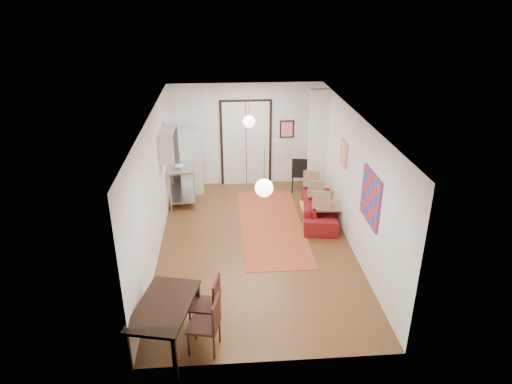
{
  "coord_description": "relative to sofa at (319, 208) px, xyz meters",
  "views": [
    {
      "loc": [
        -0.65,
        -8.77,
        5.25
      ],
      "look_at": [
        0.02,
        0.05,
        1.25
      ],
      "focal_mm": 32.0,
      "sensor_mm": 36.0,
      "label": 1
    }
  ],
  "objects": [
    {
      "name": "fridge",
      "position": [
        -3.18,
        1.95,
        0.57
      ],
      "size": [
        0.64,
        0.64,
        1.72
      ],
      "primitive_type": "cube",
      "rotation": [
        0.0,
        0.0,
        0.06
      ],
      "color": "silver",
      "rests_on": "floor"
    },
    {
      "name": "kilim_rug",
      "position": [
        -1.19,
        -0.25,
        -0.29
      ],
      "size": [
        1.48,
        3.92,
        0.01
      ],
      "primitive_type": "cube",
      "rotation": [
        0.0,
        0.0,
        0.0
      ],
      "color": "#BD4A2F",
      "rests_on": "floor"
    },
    {
      "name": "bowl",
      "position": [
        -3.4,
        1.05,
        0.78
      ],
      "size": [
        0.26,
        0.26,
        0.06
      ],
      "primitive_type": "imported",
      "rotation": [
        0.0,
        0.0,
        0.05
      ],
      "color": "silver",
      "rests_on": "kitchen_counter"
    },
    {
      "name": "potted_plant",
      "position": [
        0.1,
        -0.18,
        0.39
      ],
      "size": [
        0.41,
        0.35,
        0.44
      ],
      "primitive_type": "imported",
      "rotation": [
        0.0,
        0.0,
        -0.02
      ],
      "color": "#3A662D",
      "rests_on": "coffee_table"
    },
    {
      "name": "dining_chair_near",
      "position": [
        -2.68,
        -3.64,
        0.27
      ],
      "size": [
        0.55,
        0.7,
        0.96
      ],
      "rotation": [
        0.0,
        0.0,
        -1.79
      ],
      "color": "#321910",
      "rests_on": "floor"
    },
    {
      "name": "double_doors",
      "position": [
        -1.65,
        2.36,
        0.91
      ],
      "size": [
        1.44,
        0.06,
        2.5
      ],
      "primitive_type": "cube",
      "color": "white",
      "rests_on": "wall_back"
    },
    {
      "name": "dining_table",
      "position": [
        -3.28,
        -4.09,
        0.4
      ],
      "size": [
        1.1,
        1.55,
        0.78
      ],
      "rotation": [
        0.0,
        0.0,
        -0.22
      ],
      "color": "black",
      "rests_on": "floor"
    },
    {
      "name": "floor",
      "position": [
        -1.65,
        -1.09,
        -0.29
      ],
      "size": [
        7.0,
        7.0,
        0.0
      ],
      "primitive_type": "plane",
      "color": "brown",
      "rests_on": "ground"
    },
    {
      "name": "painting_popart",
      "position": [
        0.43,
        -2.34,
        1.36
      ],
      "size": [
        0.05,
        1.0,
        1.0
      ],
      "primitive_type": "cube",
      "color": "red",
      "rests_on": "wall_right"
    },
    {
      "name": "wall_left",
      "position": [
        -3.75,
        -1.09,
        1.16
      ],
      "size": [
        0.02,
        7.0,
        2.9
      ],
      "primitive_type": "cube",
      "color": "white",
      "rests_on": "floor"
    },
    {
      "name": "coffee_table",
      "position": [
        0.03,
        -0.18,
        0.1
      ],
      "size": [
        1.03,
        0.59,
        0.46
      ],
      "rotation": [
        0.0,
        0.0,
        -0.02
      ],
      "color": "tan",
      "rests_on": "floor"
    },
    {
      "name": "print_left",
      "position": [
        -3.72,
        0.91,
        1.66
      ],
      "size": [
        0.03,
        0.44,
        0.54
      ],
      "primitive_type": "cube",
      "color": "#915B3C",
      "rests_on": "wall_left"
    },
    {
      "name": "black_side_chair",
      "position": [
        -0.18,
        1.83,
        0.31
      ],
      "size": [
        0.54,
        0.55,
        1.02
      ],
      "rotation": [
        0.0,
        0.0,
        2.96
      ],
      "color": "black",
      "rests_on": "floor"
    },
    {
      "name": "poster_back",
      "position": [
        -0.5,
        2.38,
        1.31
      ],
      "size": [
        0.4,
        0.03,
        0.5
      ],
      "primitive_type": "cube",
      "color": "red",
      "rests_on": "wall_back"
    },
    {
      "name": "wall_cabinet",
      "position": [
        -3.57,
        0.41,
        1.61
      ],
      "size": [
        0.35,
        1.0,
        0.7
      ],
      "primitive_type": "cube",
      "color": "silver",
      "rests_on": "wall_left"
    },
    {
      "name": "painting_abstract",
      "position": [
        0.43,
        -0.29,
        1.51
      ],
      "size": [
        0.05,
        0.5,
        0.6
      ],
      "primitive_type": "cube",
      "color": "white",
      "rests_on": "wall_right"
    },
    {
      "name": "pendant_back",
      "position": [
        -1.65,
        0.91,
        1.96
      ],
      "size": [
        0.3,
        0.3,
        0.8
      ],
      "color": "white",
      "rests_on": "ceiling"
    },
    {
      "name": "soap_bottle",
      "position": [
        -3.4,
        1.6,
        0.86
      ],
      "size": [
        0.1,
        0.1,
        0.22
      ],
      "primitive_type": "imported",
      "rotation": [
        0.0,
        0.0,
        0.05
      ],
      "color": "teal",
      "rests_on": "kitchen_counter"
    },
    {
      "name": "wall_front",
      "position": [
        -1.65,
        -4.59,
        1.16
      ],
      "size": [
        4.2,
        0.02,
        2.9
      ],
      "primitive_type": "cube",
      "color": "white",
      "rests_on": "floor"
    },
    {
      "name": "kitchen_counter",
      "position": [
        -3.39,
        1.35,
        0.41
      ],
      "size": [
        0.75,
        1.4,
        1.04
      ],
      "rotation": [
        0.0,
        0.0,
        0.05
      ],
      "color": "silver",
      "rests_on": "floor"
    },
    {
      "name": "wall_back",
      "position": [
        -1.65,
        2.41,
        1.16
      ],
      "size": [
        4.2,
        0.02,
        2.9
      ],
      "primitive_type": "cube",
      "color": "white",
      "rests_on": "floor"
    },
    {
      "name": "stub_partition",
      "position": [
        0.2,
        1.46,
        1.16
      ],
      "size": [
        0.5,
        0.1,
        2.9
      ],
      "primitive_type": "cube",
      "color": "white",
      "rests_on": "floor"
    },
    {
      "name": "wall_right",
      "position": [
        0.45,
        -1.09,
        1.16
      ],
      "size": [
        0.02,
        7.0,
        2.9
      ],
      "primitive_type": "cube",
      "color": "white",
      "rests_on": "floor"
    },
    {
      "name": "ceiling",
      "position": [
        -1.65,
        -1.09,
        2.61
      ],
      "size": [
        4.2,
        7.0,
        0.02
      ],
      "primitive_type": "cube",
      "color": "white",
      "rests_on": "wall_back"
    },
    {
      "name": "dining_chair_far",
      "position": [
        -2.68,
        -4.15,
        0.27
      ],
      "size": [
        0.55,
        0.7,
        0.96
      ],
      "rotation": [
        0.0,
        0.0,
        -1.79
      ],
      "color": "#321910",
      "rests_on": "floor"
    },
    {
      "name": "pendant_front",
      "position": [
        -1.65,
        -3.09,
        1.96
      ],
      "size": [
        0.3,
        0.3,
        0.8
      ],
      "color": "white",
      "rests_on": "ceiling"
    },
    {
      "name": "sofa",
      "position": [
        0.0,
        0.0,
        0.0
      ],
      "size": [
        2.08,
        1.05,
        0.58
      ],
      "primitive_type": "imported",
      "rotation": [
        0.0,
        0.0,
        1.43
      ],
      "color": "maroon",
      "rests_on": "floor"
    }
  ]
}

